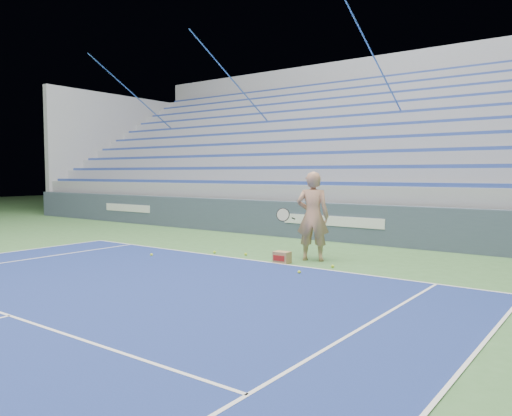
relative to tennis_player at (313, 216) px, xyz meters
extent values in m
cube|color=white|center=(-1.12, -0.82, -0.99)|extent=(10.97, 0.05, 0.00)
cube|color=white|center=(-1.12, -6.31, -0.99)|extent=(8.23, 0.05, 0.00)
cube|color=#3D4B5D|center=(-1.12, 3.18, -0.45)|extent=(30.00, 0.30, 1.10)
cube|color=white|center=(-10.12, 3.02, -0.40)|extent=(2.60, 0.02, 0.28)
cube|color=white|center=(-1.12, 3.02, -0.40)|extent=(3.20, 0.02, 0.28)
cube|color=#9A9BA2|center=(-1.12, 7.73, -0.45)|extent=(30.00, 8.50, 1.10)
cube|color=#9A9BA2|center=(-1.12, 7.73, 0.35)|extent=(30.00, 8.50, 0.50)
cube|color=#294297|center=(-1.12, 3.85, 0.65)|extent=(29.60, 0.42, 0.11)
cube|color=#9A9BA2|center=(-1.12, 8.15, 0.85)|extent=(30.00, 7.65, 0.50)
cube|color=#294297|center=(-1.12, 4.70, 1.15)|extent=(29.60, 0.42, 0.11)
cube|color=#9A9BA2|center=(-1.12, 8.58, 1.35)|extent=(30.00, 6.80, 0.50)
cube|color=#294297|center=(-1.12, 5.55, 1.65)|extent=(29.60, 0.42, 0.11)
cube|color=#9A9BA2|center=(-1.12, 9.00, 1.85)|extent=(30.00, 5.95, 0.50)
cube|color=#294297|center=(-1.12, 6.40, 2.15)|extent=(29.60, 0.42, 0.11)
cube|color=#9A9BA2|center=(-1.12, 9.43, 2.35)|extent=(30.00, 5.10, 0.50)
cube|color=#294297|center=(-1.12, 7.25, 2.65)|extent=(29.60, 0.42, 0.11)
cube|color=#9A9BA2|center=(-1.12, 9.85, 2.85)|extent=(30.00, 4.25, 0.50)
cube|color=#294297|center=(-1.12, 8.10, 3.15)|extent=(29.60, 0.42, 0.11)
cube|color=#9A9BA2|center=(-1.12, 10.28, 3.35)|extent=(30.00, 3.40, 0.50)
cube|color=#294297|center=(-1.12, 8.95, 3.65)|extent=(29.60, 0.42, 0.11)
cube|color=#9A9BA2|center=(-1.12, 10.70, 3.85)|extent=(30.00, 2.55, 0.50)
cube|color=#294297|center=(-1.12, 9.80, 4.15)|extent=(29.60, 0.42, 0.11)
cube|color=#9A9BA2|center=(-1.12, 11.13, 4.35)|extent=(30.00, 1.70, 0.50)
cube|color=#294297|center=(-1.12, 10.65, 4.65)|extent=(29.60, 0.42, 0.11)
cube|color=#9A9BA2|center=(-1.12, 11.55, 4.85)|extent=(30.00, 0.85, 0.50)
cube|color=#294297|center=(-1.12, 11.50, 5.15)|extent=(29.60, 0.42, 0.11)
cube|color=#9A9BA2|center=(-16.27, 7.73, 2.05)|extent=(0.30, 8.80, 6.10)
cube|color=#9A9BA2|center=(-1.12, 12.28, 2.65)|extent=(31.00, 0.40, 7.30)
cylinder|color=#3564B9|center=(-13.12, 7.73, 3.60)|extent=(0.05, 8.53, 5.04)
cylinder|color=#3564B9|center=(-7.12, 7.73, 3.60)|extent=(0.05, 8.53, 5.04)
cylinder|color=#3564B9|center=(-1.12, 7.73, 3.60)|extent=(0.05, 8.53, 5.04)
imported|color=tan|center=(0.00, 0.00, 0.00)|extent=(0.85, 0.70, 2.00)
cylinder|color=black|center=(-0.35, -0.25, -0.05)|extent=(0.12, 0.27, 0.08)
cylinder|color=beige|center=(-0.45, -0.53, 0.05)|extent=(0.29, 0.16, 0.28)
torus|color=black|center=(-0.45, -0.53, 0.05)|extent=(0.31, 0.18, 0.30)
cube|color=#A4814F|center=(-0.36, -0.69, -0.87)|extent=(0.35, 0.27, 0.26)
cube|color=#B21E19|center=(-0.36, -0.82, -0.87)|extent=(0.27, 0.02, 0.12)
sphere|color=#CCED30|center=(0.55, -1.45, -0.97)|extent=(0.07, 0.07, 0.07)
sphere|color=#CCED30|center=(-1.62, -0.36, -0.97)|extent=(0.07, 0.07, 0.07)
sphere|color=#CCED30|center=(-3.37, -1.75, -0.97)|extent=(0.07, 0.07, 0.07)
sphere|color=#CCED30|center=(-2.43, -0.56, -0.97)|extent=(0.07, 0.07, 0.07)
sphere|color=#CCED30|center=(0.78, -0.51, -0.97)|extent=(0.07, 0.07, 0.07)
camera|label=1|loc=(5.59, -9.69, 0.96)|focal=35.00mm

